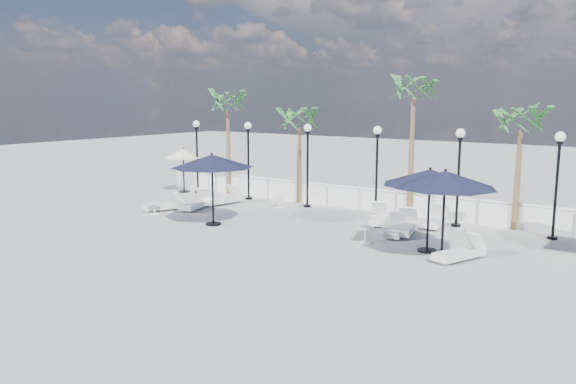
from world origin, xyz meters
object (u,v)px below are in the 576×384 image
Objects in this scene: lounger_1 at (164,205)px; lounger_6 at (436,221)px; lounger_2 at (196,204)px; lounger_4 at (404,227)px; lounger_0 at (222,199)px; parasol_cream_small at (183,154)px; parasol_navy_mid at (445,180)px; parasol_navy_right at (430,178)px; lounger_7 at (459,253)px; lounger_5 at (378,218)px; parasol_navy_left at (212,161)px; lounger_3 at (394,229)px.

lounger_6 reaches higher than lounger_1.
lounger_2 is 0.96× the size of lounger_4.
parasol_cream_small is (-4.11, 1.57, 1.80)m from lounger_0.
lounger_4 reaches higher than lounger_1.
lounger_0 is at bearing 166.28° from parasol_navy_mid.
parasol_cream_small is (-15.19, 3.87, -0.39)m from parasol_navy_right.
lounger_0 is at bearing -171.04° from lounger_7.
parasol_navy_right is (12.21, 0.26, 2.22)m from lounger_1.
lounger_0 is at bearing -177.74° from lounger_6.
lounger_5 reaches higher than lounger_1.
lounger_5 is (-1.56, 0.96, -0.03)m from lounger_4.
lounger_7 is 0.62× the size of parasol_navy_left.
lounger_0 is 4.76m from parasol_cream_small.
lounger_2 is (-0.24, -1.51, -0.00)m from lounger_0.
lounger_5 is 12.19m from parasol_cream_small.
lounger_0 is 0.89× the size of parasol_cream_small.
lounger_7 is at bearing 4.09° from parasol_navy_left.
parasol_navy_left is (-5.28, -3.95, 2.30)m from lounger_5.
lounger_3 is 0.87× the size of lounger_4.
lounger_2 is 9.75m from lounger_4.
parasol_navy_left is (-6.66, -2.49, 2.30)m from lounger_3.
lounger_4 is 1.11× the size of lounger_5.
parasol_cream_small is (-6.73, 5.00, -0.48)m from parasol_navy_left.
lounger_1 is 0.60× the size of parasol_navy_left.
parasol_navy_right is (3.17, -2.82, 2.21)m from lounger_5.
lounger_7 is at bearing -57.61° from lounger_5.
parasol_navy_mid is at bearing -5.77° from lounger_0.
parasol_navy_mid reaches higher than lounger_3.
lounger_5 is at bearing 117.46° from lounger_3.
parasol_navy_mid reaches higher than lounger_7.
parasol_navy_left reaches higher than parasol_cream_small.
parasol_navy_left reaches higher than lounger_4.
lounger_2 is at bearing 173.50° from parasol_navy_mid.
lounger_3 is at bearing -112.86° from lounger_6.
parasol_navy_left is at bearing -44.62° from lounger_0.
lounger_1 is at bearing 177.90° from lounger_5.
lounger_6 is at bearing 43.93° from lounger_1.
lounger_5 is 2.25m from lounger_6.
lounger_4 is 1.83m from lounger_5.
lounger_1 is 1.00× the size of lounger_3.
lounger_6 is 14.23m from parasol_cream_small.
lounger_6 is (2.10, 0.81, 0.01)m from lounger_5.
lounger_0 is at bearing 65.55° from lounger_2.
lounger_0 reaches higher than lounger_1.
lounger_7 reaches higher than lounger_1.
parasol_navy_right is at bearing -19.39° from lounger_2.
lounger_6 is (0.54, 1.78, -0.02)m from lounger_4.
lounger_2 is 1.11× the size of lounger_3.
lounger_2 is (0.90, 1.06, 0.02)m from lounger_1.
parasol_navy_mid is at bearing -21.87° from lounger_2.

